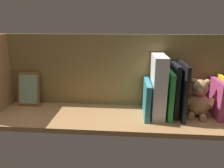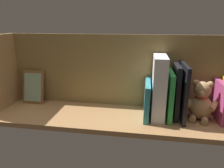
% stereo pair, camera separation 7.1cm
% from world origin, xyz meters
% --- Properties ---
extents(ground_plane, '(1.14, 0.31, 0.02)m').
position_xyz_m(ground_plane, '(0.00, 0.00, -0.01)').
color(ground_plane, '#A87A4C').
extents(shelf_back_panel, '(1.14, 0.02, 0.36)m').
position_xyz_m(shelf_back_panel, '(0.00, -0.13, 0.18)').
color(shelf_back_panel, olive).
rests_on(shelf_back_panel, ground_plane).
extents(shelf_side_divider, '(0.02, 0.25, 0.36)m').
position_xyz_m(shelf_side_divider, '(0.55, 0.00, 0.18)').
color(shelf_side_divider, '#A87A4C').
rests_on(shelf_side_divider, ground_plane).
extents(book_1, '(0.02, 0.17, 0.17)m').
position_xyz_m(book_1, '(-0.47, -0.04, 0.08)').
color(book_1, '#B23F72').
rests_on(book_1, ground_plane).
extents(teddy_bear, '(0.14, 0.13, 0.18)m').
position_xyz_m(teddy_bear, '(-0.39, -0.02, 0.08)').
color(teddy_bear, tan).
rests_on(teddy_bear, ground_plane).
extents(book_2, '(0.02, 0.19, 0.25)m').
position_xyz_m(book_2, '(-0.31, -0.02, 0.12)').
color(book_2, black).
rests_on(book_2, ground_plane).
extents(book_3, '(0.02, 0.16, 0.24)m').
position_xyz_m(book_3, '(-0.29, -0.04, 0.12)').
color(book_3, black).
rests_on(book_3, ground_plane).
extents(book_4, '(0.02, 0.19, 0.21)m').
position_xyz_m(book_4, '(-0.26, -0.03, 0.11)').
color(book_4, green).
rests_on(book_4, ground_plane).
extents(dictionary_thick_white, '(0.06, 0.18, 0.28)m').
position_xyz_m(dictionary_thick_white, '(-0.21, -0.03, 0.14)').
color(dictionary_thick_white, white).
rests_on(dictionary_thick_white, ground_plane).
extents(book_5, '(0.03, 0.20, 0.16)m').
position_xyz_m(book_5, '(-0.16, -0.02, 0.08)').
color(book_5, teal).
rests_on(book_5, ground_plane).
extents(picture_frame_leaning, '(0.11, 0.05, 0.17)m').
position_xyz_m(picture_frame_leaning, '(0.44, -0.09, 0.09)').
color(picture_frame_leaning, brown).
rests_on(picture_frame_leaning, ground_plane).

